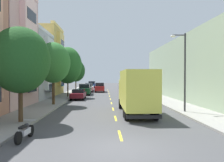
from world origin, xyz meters
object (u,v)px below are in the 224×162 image
Objects in this scene: parked_suv_navy at (92,85)px; parked_motorcycle at (25,132)px; parked_sedan_charcoal at (141,94)px; moving_red_sedan at (100,87)px; parked_suv_forest at (85,89)px; parked_pickup_teal at (89,87)px; parked_sedan_burgundy at (78,94)px; street_tree_second at (53,63)px; street_tree_third at (68,65)px; street_lamp at (183,66)px; street_tree_nearest at (20,60)px; parked_wagon_silver at (132,90)px; parked_hatchback_sky at (129,88)px; street_tree_farthest at (76,71)px; parked_sedan_champagne at (122,85)px; delivery_box_truck at (136,90)px; parked_pickup_white at (88,88)px.

parked_suv_navy is 2.36× the size of parked_motorcycle.
parked_motorcycle is at bearing -114.70° from parked_sedan_charcoal.
parked_suv_forest is at bearing -107.74° from moving_red_sedan.
parked_pickup_teal is 1.18× the size of parked_sedan_burgundy.
street_tree_third is at bearing 90.00° from street_tree_second.
parked_pickup_teal is (-10.38, 34.90, -3.21)m from street_lamp.
moving_red_sedan reaches higher than parked_sedan_charcoal.
street_tree_nearest is 3.06× the size of parked_motorcycle.
parked_sedan_burgundy is at bearing -56.67° from street_tree_third.
street_tree_third reaches higher than parked_wagon_silver.
parked_hatchback_sky reaches higher than parked_sedan_charcoal.
street_tree_farthest is 23.24m from parked_sedan_champagne.
parked_wagon_silver is 8.61m from moving_red_sedan.
street_tree_second is 1.49× the size of parked_sedan_charcoal.
delivery_box_truck is 3.95× the size of parked_motorcycle.
street_lamp is at bearing -77.22° from parked_suv_navy.
parked_pickup_teal is 1.10× the size of parked_suv_navy.
parked_pickup_teal is at bearing -90.22° from parked_suv_navy.
parked_pickup_teal is 6.72m from parked_pickup_white.
delivery_box_truck reaches higher than parked_sedan_champagne.
parked_wagon_silver is at bearing 47.49° from parked_sedan_burgundy.
street_tree_nearest reaches higher than parked_suv_navy.
street_tree_nearest is 1.30× the size of parked_suv_forest.
moving_red_sedan is (-3.60, 28.57, -1.04)m from delivery_box_truck.
parked_sedan_burgundy is (-6.25, 12.95, -1.28)m from delivery_box_truck.
parked_suv_navy is (0.06, 33.20, 0.24)m from parked_sedan_burgundy.
parked_sedan_burgundy is (1.95, -2.96, -4.14)m from street_tree_third.
street_tree_third reaches higher than parked_pickup_white.
parked_wagon_silver is at bearing -36.28° from parked_pickup_white.
parked_sedan_burgundy is (-8.74, -33.01, 0.00)m from parked_sedan_champagne.
parked_pickup_white reaches higher than parked_sedan_charcoal.
parked_pickup_teal is at bearing 91.34° from parked_pickup_white.
parked_suv_navy reaches higher than parked_motorcycle.
parked_suv_navy is at bearing 119.64° from parked_hatchback_sky.
street_tree_nearest is 0.93× the size of street_lamp.
parked_sedan_burgundy is (-10.40, 12.38, -3.29)m from street_lamp.
parked_sedan_champagne is 0.95× the size of parked_wagon_silver.
street_lamp is 1.39× the size of parked_suv_navy.
street_tree_third is at bearing 123.33° from parked_sedan_burgundy.
parked_sedan_champagne is 13.65m from parked_pickup_teal.
street_tree_third is at bearing 159.66° from parked_sedan_charcoal.
parked_hatchback_sky is 17.97m from parked_suv_navy.
parked_suv_navy is (-8.67, 23.68, 0.18)m from parked_wagon_silver.
parked_wagon_silver is 25.22m from parked_suv_navy.
parked_pickup_teal reaches higher than parked_motorcycle.
street_lamp is (12.35, 4.11, -0.18)m from street_tree_nearest.
street_tree_nearest is at bearing -107.73° from parked_hatchback_sky.
parked_suv_navy is 17.78m from moving_red_sedan.
parked_suv_navy is (-6.19, 46.16, -1.04)m from delivery_box_truck.
street_tree_third is 12.05m from parked_sedan_charcoal.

